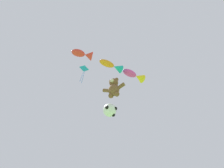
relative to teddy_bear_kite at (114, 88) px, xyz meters
name	(u,v)px	position (x,y,z in m)	size (l,w,h in m)	color
teddy_bear_kite	(114,88)	(0.00, 0.00, 0.00)	(1.85, 0.82, 1.88)	brown
soccer_ball_kite	(110,110)	(-0.43, 0.26, -1.78)	(1.02, 1.02, 0.94)	white
fish_kite_magenta	(135,75)	(1.42, 1.49, 2.30)	(1.85, 2.14, 0.81)	#E53F9E
fish_kite_tangerine	(112,66)	(0.06, -0.40, 2.21)	(1.80, 2.02, 0.73)	orange
fish_kite_crimson	(83,54)	(-1.94, -1.98, 3.02)	(1.81, 1.71, 0.82)	red
diamond_kite	(84,70)	(-3.16, -0.11, 3.59)	(0.71, 0.75, 2.78)	#19ADB2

